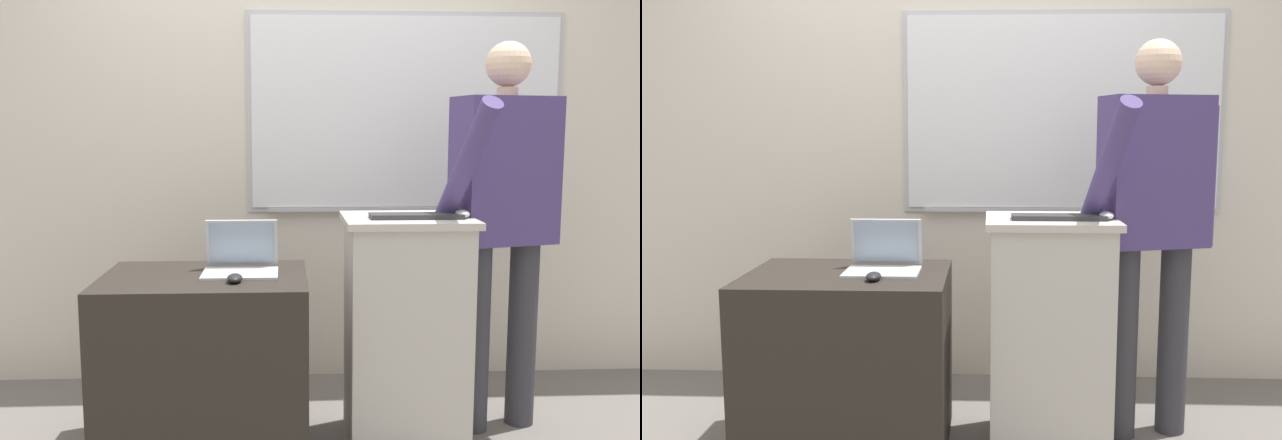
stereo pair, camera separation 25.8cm
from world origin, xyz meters
TOP-DOWN VIEW (x-y plane):
  - back_wall at (0.02, 1.22)m, footprint 6.40×0.17m
  - lectern_podium at (0.47, 0.35)m, footprint 0.54×0.45m
  - side_desk at (-0.38, 0.29)m, footprint 0.84×0.62m
  - person_presenter at (0.92, 0.46)m, footprint 0.61×0.63m
  - laptop at (-0.23, 0.36)m, footprint 0.31×0.26m
  - wireless_keyboard at (0.50, 0.30)m, footprint 0.38×0.11m
  - computer_mouse_by_laptop at (-0.25, 0.15)m, footprint 0.06×0.10m
  - computer_mouse_by_keyboard at (0.69, 0.30)m, footprint 0.06×0.10m

SIDE VIEW (x-z plane):
  - side_desk at x=-0.38m, z-range 0.00..0.76m
  - lectern_podium at x=0.47m, z-range 0.00..0.99m
  - computer_mouse_by_laptop at x=-0.25m, z-range 0.76..0.79m
  - laptop at x=-0.23m, z-range 0.72..0.93m
  - wireless_keyboard at x=0.50m, z-range 0.99..1.01m
  - computer_mouse_by_keyboard at x=0.69m, z-range 0.99..1.02m
  - person_presenter at x=0.92m, z-range 0.14..1.88m
  - back_wall at x=0.02m, z-range 0.00..2.72m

